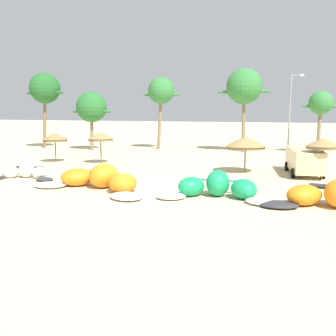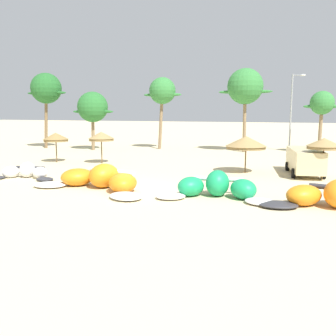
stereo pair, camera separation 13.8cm
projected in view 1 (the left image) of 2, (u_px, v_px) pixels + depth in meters
ground_plane at (130, 188)px, 21.88m from camera, size 260.00×260.00×0.00m
kite_far_left at (25, 172)px, 25.06m from camera, size 4.93×2.70×1.07m
kite_left at (99, 180)px, 21.62m from camera, size 8.01×4.63×1.43m
kite_left_of_center at (217, 187)px, 19.48m from camera, size 6.45×3.16×1.41m
beach_umbrella_near_van at (55, 137)px, 32.50m from camera, size 2.21×2.21×2.63m
beach_umbrella_middle at (101, 136)px, 31.80m from camera, size 2.22×2.22×2.76m
beach_umbrella_near_palms at (246, 142)px, 26.96m from camera, size 3.00×3.00×2.73m
beach_umbrella_outermost at (324, 143)px, 24.21m from camera, size 2.25×2.25×2.79m
parked_van at (304, 159)px, 26.51m from camera, size 2.70×5.43×1.84m
palm_leftmost at (45, 89)px, 44.02m from camera, size 5.48×3.65×9.04m
palm_left at (92, 107)px, 42.33m from camera, size 5.26×3.51×6.74m
palm_left_of_gap at (161, 92)px, 43.15m from camera, size 4.68×3.12×8.44m
palm_center_left at (244, 87)px, 39.94m from camera, size 5.82×3.88×9.12m
palm_center_right at (321, 104)px, 38.82m from camera, size 3.73×2.49×6.63m
lamppost_west at (291, 109)px, 41.37m from camera, size 1.45×0.24×8.58m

